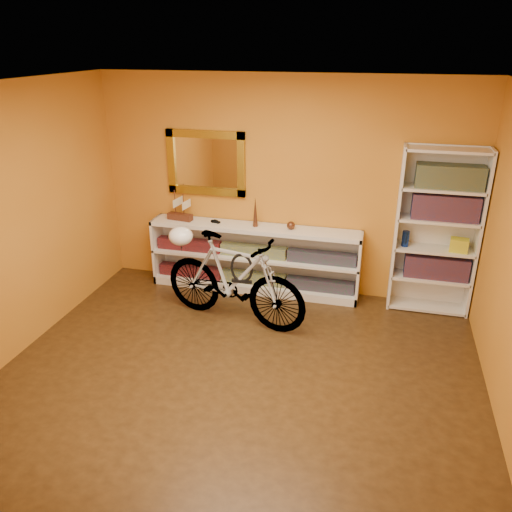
% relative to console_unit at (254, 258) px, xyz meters
% --- Properties ---
extents(floor, '(4.50, 4.00, 0.01)m').
position_rel_console_unit_xyz_m(floor, '(0.31, -1.81, -0.43)').
color(floor, black).
rests_on(floor, ground).
extents(ceiling, '(4.50, 4.00, 0.01)m').
position_rel_console_unit_xyz_m(ceiling, '(0.31, -1.81, 2.18)').
color(ceiling, silver).
rests_on(ceiling, ground).
extents(back_wall, '(4.50, 0.01, 2.60)m').
position_rel_console_unit_xyz_m(back_wall, '(0.31, 0.19, 0.88)').
color(back_wall, '#B86D1B').
rests_on(back_wall, ground).
extents(left_wall, '(0.01, 4.00, 2.60)m').
position_rel_console_unit_xyz_m(left_wall, '(-1.94, -1.81, 0.88)').
color(left_wall, '#B86D1B').
rests_on(left_wall, ground).
extents(gilt_mirror, '(0.98, 0.06, 0.78)m').
position_rel_console_unit_xyz_m(gilt_mirror, '(-0.64, 0.15, 1.12)').
color(gilt_mirror, olive).
rests_on(gilt_mirror, back_wall).
extents(wall_socket, '(0.09, 0.02, 0.09)m').
position_rel_console_unit_xyz_m(wall_socket, '(1.21, 0.17, -0.17)').
color(wall_socket, silver).
rests_on(wall_socket, back_wall).
extents(console_unit, '(2.60, 0.35, 0.85)m').
position_rel_console_unit_xyz_m(console_unit, '(0.00, 0.00, 0.00)').
color(console_unit, silver).
rests_on(console_unit, floor).
extents(cd_row_lower, '(2.50, 0.13, 0.14)m').
position_rel_console_unit_xyz_m(cd_row_lower, '(0.00, -0.02, -0.26)').
color(cd_row_lower, black).
rests_on(cd_row_lower, console_unit).
extents(cd_row_upper, '(2.50, 0.13, 0.14)m').
position_rel_console_unit_xyz_m(cd_row_upper, '(0.00, -0.02, 0.11)').
color(cd_row_upper, navy).
rests_on(cd_row_upper, console_unit).
extents(model_ship, '(0.33, 0.16, 0.38)m').
position_rel_console_unit_xyz_m(model_ship, '(-0.95, 0.00, 0.61)').
color(model_ship, '#401D12').
rests_on(model_ship, console_unit).
extents(toy_car, '(0.00, 0.00, 0.00)m').
position_rel_console_unit_xyz_m(toy_car, '(-0.49, 0.00, 0.43)').
color(toy_car, black).
rests_on(toy_car, console_unit).
extents(bronze_ornament, '(0.06, 0.06, 0.36)m').
position_rel_console_unit_xyz_m(bronze_ornament, '(0.02, 0.00, 0.61)').
color(bronze_ornament, '#4F2B1B').
rests_on(bronze_ornament, console_unit).
extents(decorative_orb, '(0.10, 0.10, 0.10)m').
position_rel_console_unit_xyz_m(decorative_orb, '(0.45, 0.00, 0.47)').
color(decorative_orb, '#4F2B1B').
rests_on(decorative_orb, console_unit).
extents(bookcase, '(0.90, 0.30, 1.90)m').
position_rel_console_unit_xyz_m(bookcase, '(2.09, 0.03, 0.52)').
color(bookcase, silver).
rests_on(bookcase, floor).
extents(book_row_a, '(0.70, 0.22, 0.26)m').
position_rel_console_unit_xyz_m(book_row_a, '(2.14, 0.03, 0.12)').
color(book_row_a, maroon).
rests_on(book_row_a, bookcase).
extents(book_row_b, '(0.70, 0.22, 0.28)m').
position_rel_console_unit_xyz_m(book_row_b, '(2.14, 0.03, 0.83)').
color(book_row_b, maroon).
rests_on(book_row_b, bookcase).
extents(book_row_c, '(0.70, 0.22, 0.25)m').
position_rel_console_unit_xyz_m(book_row_c, '(2.14, 0.03, 1.16)').
color(book_row_c, '#174353').
rests_on(book_row_c, bookcase).
extents(travel_mug, '(0.08, 0.08, 0.18)m').
position_rel_console_unit_xyz_m(travel_mug, '(1.77, 0.01, 0.43)').
color(travel_mug, navy).
rests_on(travel_mug, bookcase).
extents(red_tin, '(0.19, 0.19, 0.20)m').
position_rel_console_unit_xyz_m(red_tin, '(1.89, 0.06, 1.14)').
color(red_tin, maroon).
rests_on(red_tin, bookcase).
extents(yellow_bag, '(0.21, 0.15, 0.15)m').
position_rel_console_unit_xyz_m(yellow_bag, '(2.34, -0.01, 0.42)').
color(yellow_bag, gold).
rests_on(yellow_bag, bookcase).
extents(bicycle, '(0.82, 1.80, 1.03)m').
position_rel_console_unit_xyz_m(bicycle, '(-0.02, -0.81, 0.09)').
color(bicycle, silver).
rests_on(bicycle, floor).
extents(helmet, '(0.27, 0.26, 0.21)m').
position_rel_console_unit_xyz_m(helmet, '(-0.67, -0.67, 0.48)').
color(helmet, white).
rests_on(helmet, bicycle).
extents(u_lock, '(0.25, 0.03, 0.25)m').
position_rel_console_unit_xyz_m(u_lock, '(0.08, -0.84, 0.24)').
color(u_lock, black).
rests_on(u_lock, bicycle).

